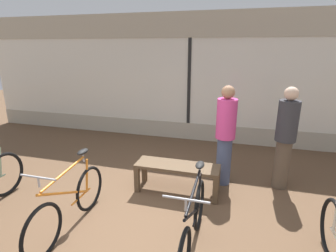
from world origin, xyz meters
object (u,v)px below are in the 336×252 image
at_px(bicycle_left, 70,204).
at_px(bicycle_right, 193,225).
at_px(display_bench, 177,170).
at_px(customer_by_window, 285,137).
at_px(customer_near_rack, 225,134).

relative_size(bicycle_left, bicycle_right, 1.00).
distance_m(display_bench, customer_by_window, 1.91).
xyz_separation_m(display_bench, customer_by_window, (1.71, 0.65, 0.53)).
height_order(bicycle_left, customer_by_window, customer_by_window).
bearing_deg(customer_near_rack, display_bench, -144.44).
height_order(customer_near_rack, customer_by_window, customer_near_rack).
bearing_deg(display_bench, bicycle_left, -131.76).
bearing_deg(bicycle_left, customer_near_rack, 43.96).
bearing_deg(customer_by_window, customer_near_rack, -172.47).
height_order(display_bench, customer_by_window, customer_by_window).
xyz_separation_m(customer_near_rack, customer_by_window, (0.98, 0.13, -0.00)).
distance_m(bicycle_right, customer_by_window, 2.36).
distance_m(bicycle_right, display_bench, 1.39).
height_order(bicycle_right, customer_near_rack, customer_near_rack).
height_order(bicycle_left, bicycle_right, same).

